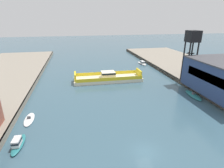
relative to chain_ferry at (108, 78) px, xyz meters
name	(u,v)px	position (x,y,z in m)	size (l,w,h in m)	color
ground_plane	(145,152)	(-0.45, -34.86, -0.99)	(400.00, 400.00, 0.00)	#385666
chain_ferry	(108,78)	(0.00, 0.00, 0.00)	(22.52, 7.18, 3.30)	beige
moored_boat_near_left	(193,95)	(20.17, -17.14, -0.71)	(2.56, 7.26, 1.04)	#237075
moored_boat_near_right	(142,63)	(19.54, 19.78, -0.45)	(2.78, 7.53, 1.46)	white
moored_boat_mid_left	(29,119)	(-20.48, -21.14, -0.80)	(2.00, 5.58, 0.86)	white
moored_boat_mid_right	(18,143)	(-20.45, -29.44, -0.37)	(1.83, 5.71, 1.67)	#237075
crane_tower	(192,42)	(23.87, -8.10, 12.32)	(3.42, 3.42, 15.19)	black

